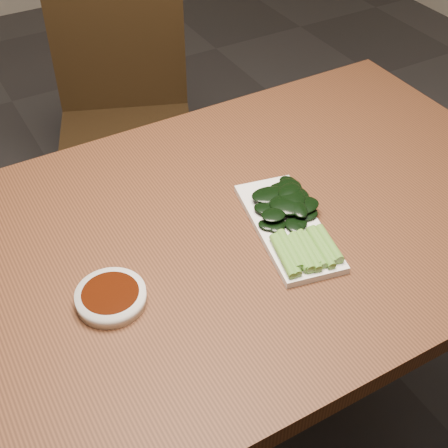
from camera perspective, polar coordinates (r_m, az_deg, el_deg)
ground at (r=1.76m, az=-0.68°, el=-19.03°), size 6.00×6.00×0.00m
table at (r=1.22m, az=-0.93°, el=-3.29°), size 1.40×0.80×0.75m
chair_far at (r=2.02m, az=-9.05°, el=9.92°), size 0.54×0.54×0.89m
sauce_bowl at (r=1.06m, az=-10.30°, el=-6.59°), size 0.12×0.12×0.02m
serving_plate at (r=1.18m, az=5.86°, el=-0.24°), size 0.17×0.30×0.01m
gai_lan at (r=1.17m, az=6.35°, el=0.54°), size 0.17×0.26×0.02m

